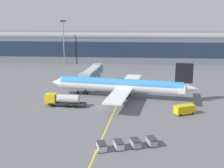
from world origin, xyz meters
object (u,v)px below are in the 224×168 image
(main_airliner, at_px, (121,85))
(baggage_cart_3, at_px, (152,141))
(baggage_cart_2, at_px, (135,143))
(baggage_cart_1, at_px, (119,145))
(fuel_tanker, at_px, (63,100))
(crew_van, at_px, (185,109))
(baggage_cart_0, at_px, (102,146))

(main_airliner, xyz_separation_m, baggage_cart_3, (7.18, -31.89, -2.87))
(baggage_cart_2, height_order, baggage_cart_3, same)
(baggage_cart_1, bearing_deg, fuel_tanker, 123.69)
(crew_van, bearing_deg, fuel_tanker, 172.34)
(baggage_cart_1, relative_size, baggage_cart_3, 1.00)
(main_airliner, distance_m, baggage_cart_0, 34.94)
(baggage_cart_0, xyz_separation_m, baggage_cart_3, (9.16, 2.88, 0.00))
(baggage_cart_0, distance_m, baggage_cart_2, 6.40)
(main_airliner, height_order, crew_van, main_airliner)
(fuel_tanker, xyz_separation_m, baggage_cart_3, (22.36, -22.47, -0.96))
(crew_van, relative_size, baggage_cart_2, 1.81)
(baggage_cart_0, height_order, baggage_cart_1, same)
(crew_van, height_order, baggage_cart_1, crew_van)
(baggage_cart_0, bearing_deg, main_airliner, 86.75)
(baggage_cart_0, bearing_deg, baggage_cart_3, 17.49)
(fuel_tanker, xyz_separation_m, baggage_cart_0, (13.21, -25.35, -0.96))
(crew_van, bearing_deg, baggage_cart_0, -130.70)
(main_airliner, bearing_deg, baggage_cart_3, -77.30)
(main_airliner, xyz_separation_m, crew_van, (16.21, -13.64, -2.34))
(baggage_cart_2, bearing_deg, baggage_cart_3, 17.49)
(baggage_cart_0, xyz_separation_m, baggage_cart_1, (3.05, 0.96, 0.00))
(crew_van, bearing_deg, baggage_cart_1, -126.87)
(crew_van, distance_m, baggage_cart_0, 27.88)
(crew_van, xyz_separation_m, baggage_cart_1, (-15.13, -20.17, -0.53))
(baggage_cart_0, bearing_deg, fuel_tanker, 117.52)
(baggage_cart_2, distance_m, baggage_cart_3, 3.20)
(baggage_cart_0, bearing_deg, baggage_cart_1, 17.49)
(crew_van, distance_m, baggage_cart_1, 25.22)
(baggage_cart_1, distance_m, baggage_cart_3, 6.40)
(fuel_tanker, distance_m, crew_van, 31.67)
(baggage_cart_1, distance_m, baggage_cart_2, 3.20)
(fuel_tanker, bearing_deg, baggage_cart_0, -62.48)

